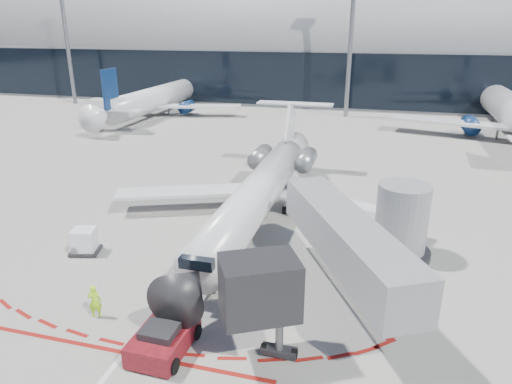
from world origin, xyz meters
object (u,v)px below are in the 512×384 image
(pushback_tug, at_px, (164,339))
(uld_container, at_px, (84,241))
(regional_jet, at_px, (261,189))
(ramp_worker, at_px, (95,301))

(pushback_tug, xyz_separation_m, uld_container, (-9.08, 7.29, 0.18))
(uld_container, bearing_deg, pushback_tug, -54.33)
(regional_jet, height_order, uld_container, regional_jet)
(ramp_worker, bearing_deg, regional_jet, -129.55)
(ramp_worker, bearing_deg, pushback_tug, 141.82)
(regional_jet, relative_size, uld_container, 13.87)
(regional_jet, distance_m, pushback_tug, 15.72)
(uld_container, bearing_deg, ramp_worker, -67.23)
(regional_jet, bearing_deg, uld_container, -139.06)
(regional_jet, xyz_separation_m, pushback_tug, (-0.51, -15.61, -1.80))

